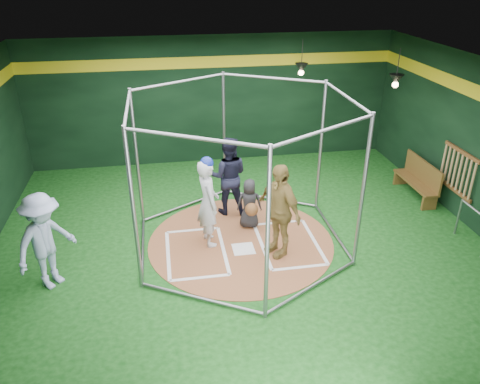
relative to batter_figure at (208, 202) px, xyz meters
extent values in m
cube|color=#0E3D0E|center=(0.64, -0.09, -0.96)|extent=(10.00, 9.00, 0.02)
cube|color=black|center=(0.64, -0.09, 2.55)|extent=(10.00, 9.00, 0.02)
cube|color=black|center=(0.64, 4.41, 0.80)|extent=(10.00, 0.10, 3.50)
cube|color=black|center=(0.64, -4.59, 0.80)|extent=(10.00, 0.10, 3.50)
cube|color=black|center=(5.64, -0.09, 0.80)|extent=(0.10, 9.00, 3.50)
cube|color=yellow|center=(0.64, 4.38, 1.85)|extent=(10.00, 0.01, 0.30)
cylinder|color=#955836|center=(0.64, -0.09, -0.94)|extent=(3.80, 3.80, 0.01)
cube|color=white|center=(0.64, -0.39, -0.93)|extent=(0.43, 0.43, 0.01)
cube|color=white|center=(-0.31, 0.51, -0.93)|extent=(1.10, 0.07, 0.01)
cube|color=white|center=(-0.31, -1.19, -0.93)|extent=(1.10, 0.07, 0.01)
cube|color=white|center=(-0.86, -0.34, -0.93)|extent=(0.07, 1.70, 0.01)
cube|color=white|center=(0.24, -0.34, -0.93)|extent=(0.07, 1.70, 0.01)
cube|color=white|center=(1.59, 0.51, -0.93)|extent=(1.10, 0.07, 0.01)
cube|color=white|center=(1.59, -1.19, -0.93)|extent=(1.10, 0.07, 0.01)
cube|color=white|center=(1.04, -0.34, -0.93)|extent=(0.07, 1.70, 0.01)
cube|color=white|center=(2.14, -0.34, -0.93)|extent=(0.07, 1.70, 0.01)
cylinder|color=gray|center=(2.64, 1.06, 0.55)|extent=(0.07, 0.07, 3.00)
cylinder|color=gray|center=(0.64, 2.21, 0.55)|extent=(0.07, 0.07, 3.00)
cylinder|color=gray|center=(-1.35, 1.06, 0.55)|extent=(0.07, 0.07, 3.00)
cylinder|color=gray|center=(-1.35, -1.24, 0.55)|extent=(0.07, 0.07, 3.00)
cylinder|color=gray|center=(0.64, -2.39, 0.55)|extent=(0.07, 0.07, 3.00)
cylinder|color=gray|center=(2.64, -1.24, 0.55)|extent=(0.07, 0.07, 3.00)
cylinder|color=gray|center=(1.64, 1.64, 2.00)|extent=(2.02, 1.20, 0.06)
cylinder|color=gray|center=(1.64, 1.64, -0.90)|extent=(2.02, 1.20, 0.06)
cylinder|color=gray|center=(-0.35, 1.64, 2.00)|extent=(2.02, 1.20, 0.06)
cylinder|color=gray|center=(-0.35, 1.64, -0.90)|extent=(2.02, 1.20, 0.06)
cylinder|color=gray|center=(-1.35, -0.09, 2.00)|extent=(0.06, 2.30, 0.06)
cylinder|color=gray|center=(-1.35, -0.09, -0.90)|extent=(0.06, 2.30, 0.06)
cylinder|color=gray|center=(-0.35, -1.81, 2.00)|extent=(2.02, 1.20, 0.06)
cylinder|color=gray|center=(-0.35, -1.81, -0.90)|extent=(2.02, 1.20, 0.06)
cylinder|color=gray|center=(1.64, -1.81, 2.00)|extent=(2.02, 1.20, 0.06)
cylinder|color=gray|center=(1.64, -1.81, -0.90)|extent=(2.02, 1.20, 0.06)
cylinder|color=gray|center=(2.64, -0.09, 2.00)|extent=(0.06, 2.30, 0.06)
cylinder|color=gray|center=(2.64, -0.09, -0.90)|extent=(0.06, 2.30, 0.06)
cube|color=brown|center=(5.58, 0.31, 0.55)|extent=(0.05, 1.25, 0.08)
cube|color=brown|center=(5.58, 0.31, -0.35)|extent=(0.05, 1.25, 0.08)
cylinder|color=tan|center=(5.56, -0.24, 0.10)|extent=(0.06, 0.06, 0.85)
cylinder|color=tan|center=(5.56, -0.08, 0.10)|extent=(0.06, 0.06, 0.85)
cylinder|color=tan|center=(5.56, 0.07, 0.10)|extent=(0.06, 0.06, 0.85)
cylinder|color=tan|center=(5.56, 0.23, 0.10)|extent=(0.06, 0.06, 0.85)
cylinder|color=tan|center=(5.56, 0.39, 0.10)|extent=(0.06, 0.06, 0.85)
cylinder|color=tan|center=(5.56, 0.55, 0.10)|extent=(0.06, 0.06, 0.85)
cylinder|color=tan|center=(5.56, 0.70, 0.10)|extent=(0.06, 0.06, 0.85)
cylinder|color=tan|center=(5.56, 0.86, 0.10)|extent=(0.06, 0.06, 0.85)
cone|color=black|center=(2.84, 3.51, 1.80)|extent=(0.34, 0.34, 0.22)
sphere|color=#FFD899|center=(2.84, 3.51, 1.67)|extent=(0.14, 0.14, 0.14)
cylinder|color=black|center=(2.84, 3.51, 2.15)|extent=(0.02, 0.02, 0.70)
cone|color=black|center=(4.64, 1.91, 1.80)|extent=(0.34, 0.34, 0.22)
sphere|color=#FFD899|center=(4.64, 1.91, 1.67)|extent=(0.14, 0.14, 0.14)
cylinder|color=black|center=(4.64, 1.91, 2.15)|extent=(0.02, 0.02, 0.70)
imported|color=silver|center=(0.00, 0.00, -0.03)|extent=(0.55, 0.73, 1.82)
sphere|color=navy|center=(0.00, 0.00, 0.82)|extent=(0.26, 0.26, 0.26)
imported|color=tan|center=(1.29, -0.60, 0.01)|extent=(0.92, 1.20, 1.89)
imported|color=black|center=(0.93, 0.50, -0.39)|extent=(0.60, 0.45, 1.10)
sphere|color=brown|center=(0.93, 0.25, -0.40)|extent=(0.28, 0.28, 0.28)
imported|color=black|center=(0.59, 1.22, -0.03)|extent=(0.99, 0.84, 1.80)
imported|color=#A5B4DB|center=(-2.91, -0.89, -0.05)|extent=(1.26, 1.32, 1.80)
cube|color=brown|center=(5.19, 1.24, -0.58)|extent=(0.37, 1.59, 0.05)
cube|color=brown|center=(5.34, 1.24, -0.29)|extent=(0.05, 1.59, 0.53)
cube|color=brown|center=(5.19, 0.54, -0.77)|extent=(0.35, 0.07, 0.35)
cube|color=brown|center=(5.19, 1.94, -0.77)|extent=(0.35, 0.07, 0.35)
cylinder|color=gray|center=(5.19, -0.54, -0.54)|extent=(0.05, 0.05, 0.81)
cylinder|color=gray|center=(5.19, -1.00, -0.15)|extent=(0.05, 0.90, 0.05)
camera|label=1|loc=(-0.77, -8.16, 4.29)|focal=35.00mm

